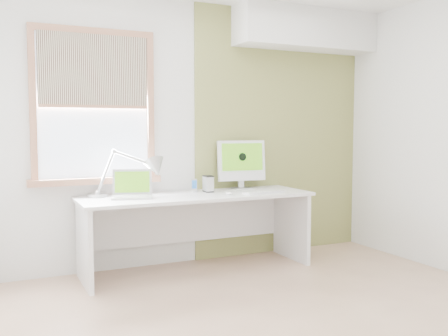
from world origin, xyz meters
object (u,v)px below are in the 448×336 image
external_drive (208,184)px  imac (241,162)px  desk (195,214)px  desk_lamp (145,171)px  laptop (132,191)px

external_drive → imac: (0.42, 0.10, 0.20)m
desk → desk_lamp: desk_lamp is taller
laptop → external_drive: 0.78m
desk_lamp → external_drive: 0.65m
external_drive → laptop: bearing=-175.0°
desk_lamp → external_drive: size_ratio=4.65×
laptop → external_drive: size_ratio=2.60×
desk → desk_lamp: 0.63m
desk_lamp → imac: (1.05, 0.10, 0.05)m
external_drive → imac: size_ratio=0.31×
desk → imac: imac is taller
desk_lamp → imac: 1.06m
external_drive → imac: 0.47m
desk_lamp → laptop: size_ratio=1.79×
desk → desk_lamp: size_ratio=2.94×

